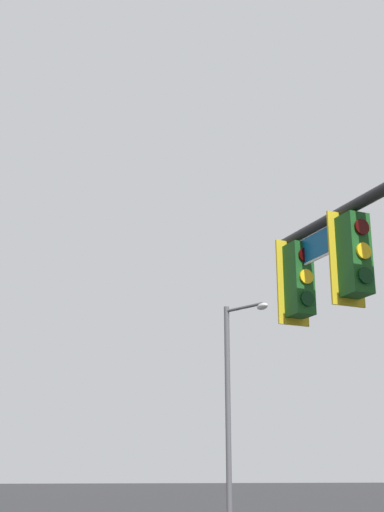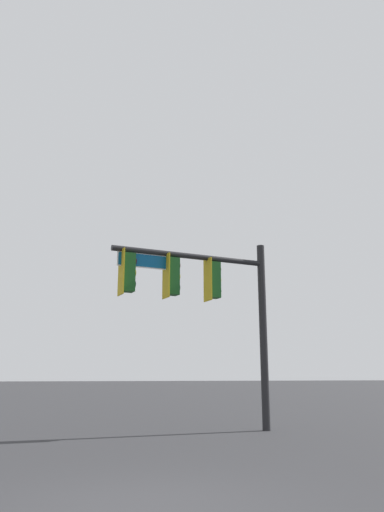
% 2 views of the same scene
% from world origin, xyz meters
% --- Properties ---
extents(ground_plane, '(400.00, 400.00, 0.00)m').
position_xyz_m(ground_plane, '(0.00, 0.00, 0.00)').
color(ground_plane, '#2D2D30').
extents(signal_pole_near, '(5.04, 0.63, 5.68)m').
position_xyz_m(signal_pole_near, '(-4.06, -7.22, 3.99)').
color(signal_pole_near, black).
rests_on(signal_pole_near, ground_plane).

